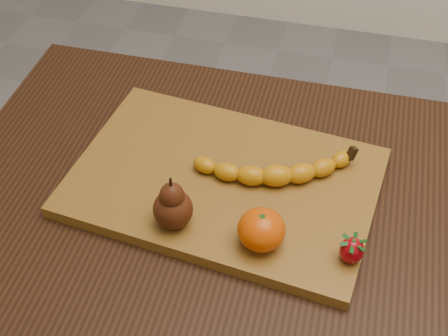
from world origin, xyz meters
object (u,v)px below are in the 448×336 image
(table, at_px, (265,266))
(cutting_board, at_px, (224,182))
(pear, at_px, (172,202))
(mandarin, at_px, (261,230))

(table, height_order, cutting_board, cutting_board)
(cutting_board, distance_m, pear, 0.12)
(pear, xyz_separation_m, mandarin, (0.13, -0.01, -0.02))
(table, relative_size, mandarin, 15.39)
(cutting_board, bearing_deg, table, -29.97)
(cutting_board, bearing_deg, mandarin, -47.39)
(table, bearing_deg, cutting_board, 143.38)
(table, distance_m, mandarin, 0.15)
(table, distance_m, cutting_board, 0.15)
(mandarin, bearing_deg, pear, 177.24)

